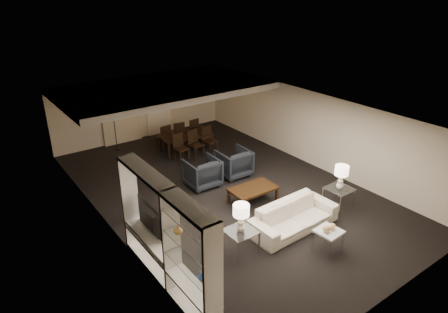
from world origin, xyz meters
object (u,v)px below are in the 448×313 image
object	(u,v)px
pendant_light	(172,100)
vase_amber	(178,230)
armchair_left	(202,172)
armchair_right	(234,163)
vase_blue	(203,275)
chair_nr	(210,140)
table_lamp_right	(341,177)
sofa	(294,217)
chair_nl	(181,148)
dining_table	(187,143)
side_table_left	(241,242)
floor_speaker	(130,203)
floor_lamp	(115,126)
table_lamp_left	(241,218)
chair_fm	(178,134)
coffee_table	(253,195)
side_table_right	(338,198)
marble_table	(328,240)
chair_fr	(191,130)
chair_nm	(196,144)
television	(146,219)
chair_fl	(163,137)

from	to	relation	value
pendant_light	vase_amber	size ratio (longest dim) A/B	2.90
pendant_light	armchair_left	bearing A→B (deg)	-103.16
armchair_left	armchair_right	world-z (taller)	same
vase_blue	chair_nr	world-z (taller)	vase_blue
table_lamp_right	vase_blue	xyz separation A→B (m)	(-5.24, -1.27, 0.20)
sofa	chair_nl	xyz separation A→B (m)	(-0.19, 5.23, 0.14)
dining_table	side_table_left	bearing A→B (deg)	-102.53
armchair_right	floor_speaker	size ratio (longest dim) A/B	0.92
floor_lamp	table_lamp_left	bearing A→B (deg)	-90.72
sofa	chair_fm	bearing A→B (deg)	85.01
sofa	floor_lamp	world-z (taller)	floor_lamp
vase_blue	chair_fm	world-z (taller)	vase_blue
sofa	coffee_table	size ratio (longest dim) A/B	1.82
pendant_light	floor_speaker	xyz separation A→B (m)	(-3.25, -3.45, -1.39)
vase_blue	side_table_right	bearing A→B (deg)	13.60
side_table_right	floor_speaker	xyz separation A→B (m)	(-4.87, 2.73, 0.22)
side_table_left	table_lamp_left	distance (m)	0.64
marble_table	chair_nl	distance (m)	6.34
side_table_right	marble_table	size ratio (longest dim) A/B	1.20
chair_fr	table_lamp_right	bearing A→B (deg)	89.39
chair_nm	armchair_right	bearing A→B (deg)	-90.36
table_lamp_left	pendant_light	bearing A→B (deg)	73.99
armchair_left	chair_nr	bearing A→B (deg)	-127.59
table_lamp_left	chair_nm	distance (m)	5.66
sofa	floor_lamp	bearing A→B (deg)	100.56
chair_nm	chair_nr	distance (m)	0.60
side_table_right	chair_nm	bearing A→B (deg)	103.86
table_lamp_left	vase_blue	bearing A→B (deg)	-145.41
television	chair_nr	distance (m)	6.22
vase_amber	side_table_right	bearing A→B (deg)	5.21
floor_speaker	dining_table	xyz separation A→B (m)	(3.58, 3.15, -0.20)
television	side_table_left	bearing A→B (deg)	-119.04
table_lamp_left	floor_speaker	bearing A→B (deg)	118.37
side_table_left	chair_fm	xyz separation A→B (m)	(2.11, 6.53, 0.18)
chair_fl	armchair_right	bearing A→B (deg)	100.00
vase_blue	vase_amber	xyz separation A→B (m)	(0.00, 0.79, 0.50)
side_table_right	table_lamp_left	bearing A→B (deg)	180.00
armchair_right	chair_nl	size ratio (longest dim) A/B	1.00
armchair_left	vase_blue	distance (m)	5.48
coffee_table	chair_nl	xyz separation A→B (m)	(-0.19, 3.63, 0.25)
armchair_left	floor_speaker	bearing A→B (deg)	14.68
chair_fr	sofa	bearing A→B (deg)	74.57
vase_blue	floor_lamp	bearing A→B (deg)	77.67
table_lamp_left	dining_table	size ratio (longest dim) A/B	0.36
vase_amber	chair_fl	size ratio (longest dim) A/B	0.18
armchair_left	chair_nm	distance (m)	2.18
floor_speaker	vase_blue	bearing A→B (deg)	-72.06
sofa	coffee_table	bearing A→B (deg)	88.59
armchair_right	chair_fr	xyz separation A→B (m)	(0.41, 3.23, 0.05)
sofa	chair_nl	bearing A→B (deg)	90.68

